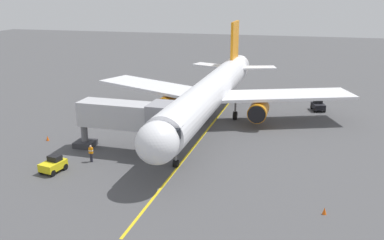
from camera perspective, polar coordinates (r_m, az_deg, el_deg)
ground_plane at (r=52.18m, az=3.72°, el=-0.66°), size 220.00×220.00×0.00m
apron_lead_in_line at (r=46.60m, az=0.92°, el=-2.84°), size 1.59×39.99×0.01m
airplane at (r=51.33m, az=2.56°, el=3.70°), size 34.79×40.30×11.50m
jet_bridge at (r=42.73m, az=-8.06°, el=0.42°), size 11.45×3.29×5.40m
ground_crew_marshaller at (r=41.89m, az=-13.53°, el=-4.41°), size 0.41×0.26×1.71m
tug_near_nose at (r=60.68m, az=16.72°, el=1.89°), size 2.04×2.59×1.50m
tug_portside at (r=40.71m, az=-18.29°, el=-5.75°), size 1.96×2.55×1.50m
safety_cone_nose_left at (r=49.29m, az=-18.99°, el=-2.34°), size 0.32×0.32×0.55m
safety_cone_nose_right at (r=45.56m, az=-5.80°, el=-3.04°), size 0.32×0.32×0.55m
safety_cone_wing_port at (r=33.45m, az=17.52°, el=-11.67°), size 0.32×0.32×0.55m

